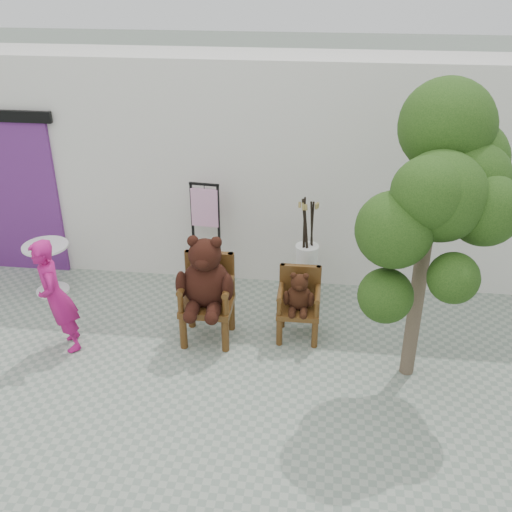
# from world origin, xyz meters

# --- Properties ---
(ground_plane) EXTENTS (60.00, 60.00, 0.00)m
(ground_plane) POSITION_xyz_m (0.00, 0.00, 0.00)
(ground_plane) COLOR gray
(ground_plane) RESTS_ON ground
(back_wall) EXTENTS (9.00, 1.00, 3.00)m
(back_wall) POSITION_xyz_m (0.00, 3.10, 1.50)
(back_wall) COLOR silver
(back_wall) RESTS_ON ground
(doorway) EXTENTS (1.40, 0.11, 2.33)m
(doorway) POSITION_xyz_m (-3.00, 2.58, 1.16)
(doorway) COLOR #5E246E
(doorway) RESTS_ON ground
(chair_big) EXTENTS (0.67, 0.71, 1.35)m
(chair_big) POSITION_xyz_m (-0.06, 1.13, 0.76)
(chair_big) COLOR #41260D
(chair_big) RESTS_ON ground
(chair_small) EXTENTS (0.50, 0.47, 0.88)m
(chair_small) POSITION_xyz_m (1.01, 1.31, 0.53)
(chair_small) COLOR #41260D
(chair_small) RESTS_ON ground
(person) EXTENTS (0.54, 0.61, 1.40)m
(person) POSITION_xyz_m (-1.70, 0.73, 0.70)
(person) COLOR #AB1568
(person) RESTS_ON ground
(cafe_table) EXTENTS (0.60, 0.60, 0.70)m
(cafe_table) POSITION_xyz_m (-2.38, 1.95, 0.44)
(cafe_table) COLOR white
(cafe_table) RESTS_ON ground
(display_stand) EXTENTS (0.48, 0.39, 1.51)m
(display_stand) POSITION_xyz_m (-0.30, 2.35, 0.58)
(display_stand) COLOR black
(display_stand) RESTS_ON ground
(stool_bucket) EXTENTS (0.32, 0.32, 1.45)m
(stool_bucket) POSITION_xyz_m (1.06, 2.12, 0.64)
(stool_bucket) COLOR white
(stool_bucket) RESTS_ON ground
(tree) EXTENTS (1.54, 1.64, 3.14)m
(tree) POSITION_xyz_m (2.37, 0.75, 2.21)
(tree) COLOR #48392B
(tree) RESTS_ON ground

